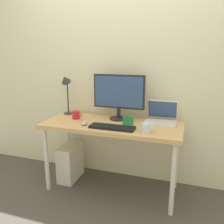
% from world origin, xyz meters
% --- Properties ---
extents(ground_plane, '(6.00, 6.00, 0.00)m').
position_xyz_m(ground_plane, '(0.00, 0.00, 0.00)').
color(ground_plane, '#4C4742').
extents(back_wall, '(4.40, 0.04, 2.60)m').
position_xyz_m(back_wall, '(0.00, 0.36, 1.30)').
color(back_wall, beige).
rests_on(back_wall, ground_plane).
extents(desk, '(1.43, 0.61, 0.75)m').
position_xyz_m(desk, '(0.00, 0.00, 0.68)').
color(desk, tan).
rests_on(desk, ground_plane).
extents(monitor, '(0.56, 0.20, 0.49)m').
position_xyz_m(monitor, '(0.02, 0.17, 1.03)').
color(monitor, '#232328').
rests_on(monitor, desk).
extents(laptop, '(0.32, 0.29, 0.22)m').
position_xyz_m(laptop, '(0.48, 0.19, 0.81)').
color(laptop, silver).
rests_on(laptop, desk).
extents(desk_lamp, '(0.11, 0.16, 0.48)m').
position_xyz_m(desk_lamp, '(-0.62, 0.17, 1.10)').
color(desk_lamp, '#333338').
rests_on(desk_lamp, desk).
extents(keyboard, '(0.44, 0.14, 0.02)m').
position_xyz_m(keyboard, '(0.06, -0.16, 0.77)').
color(keyboard, black).
rests_on(keyboard, desk).
extents(mouse, '(0.06, 0.09, 0.03)m').
position_xyz_m(mouse, '(-0.24, -0.15, 0.77)').
color(mouse, '#B2B2B7').
rests_on(mouse, desk).
extents(coffee_mug, '(0.12, 0.08, 0.09)m').
position_xyz_m(coffee_mug, '(-0.43, 0.04, 0.80)').
color(coffee_mug, red).
rests_on(coffee_mug, desk).
extents(glass_cup, '(0.12, 0.09, 0.09)m').
position_xyz_m(glass_cup, '(0.39, -0.18, 0.80)').
color(glass_cup, silver).
rests_on(glass_cup, desk).
extents(photo_frame, '(0.11, 0.02, 0.09)m').
position_xyz_m(photo_frame, '(0.17, -0.01, 0.80)').
color(photo_frame, '#268C4C').
rests_on(photo_frame, desk).
extents(computer_tower, '(0.18, 0.36, 0.42)m').
position_xyz_m(computer_tower, '(-0.54, 0.05, 0.21)').
color(computer_tower, silver).
rests_on(computer_tower, ground_plane).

